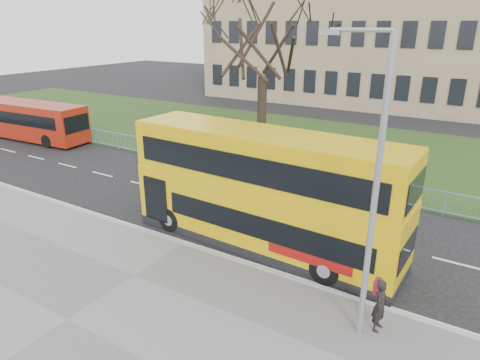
% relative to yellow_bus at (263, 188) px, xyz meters
% --- Properties ---
extents(ground, '(120.00, 120.00, 0.00)m').
position_rel_yellow_bus_xyz_m(ground, '(-2.50, -0.11, -2.33)').
color(ground, black).
rests_on(ground, ground).
extents(pavement, '(80.00, 10.50, 0.12)m').
position_rel_yellow_bus_xyz_m(pavement, '(-2.50, -6.86, -2.27)').
color(pavement, slate).
rests_on(pavement, ground).
extents(kerb, '(80.00, 0.20, 0.14)m').
position_rel_yellow_bus_xyz_m(kerb, '(-2.50, -1.66, -2.26)').
color(kerb, '#98989B').
rests_on(kerb, ground).
extents(grass_verge, '(80.00, 15.40, 0.08)m').
position_rel_yellow_bus_xyz_m(grass_verge, '(-2.50, 14.19, -2.29)').
color(grass_verge, '#223714').
rests_on(grass_verge, ground).
extents(guard_railing, '(40.00, 0.12, 1.10)m').
position_rel_yellow_bus_xyz_m(guard_railing, '(-2.50, 6.49, -1.78)').
color(guard_railing, '#7FA0E2').
rests_on(guard_railing, ground).
extents(bare_tree, '(8.18, 8.18, 11.69)m').
position_rel_yellow_bus_xyz_m(bare_tree, '(-5.50, 9.89, 3.60)').
color(bare_tree, black).
rests_on(bare_tree, grass_verge).
extents(civic_building, '(30.00, 15.00, 14.00)m').
position_rel_yellow_bus_xyz_m(civic_building, '(-7.50, 34.89, 4.67)').
color(civic_building, '#8F735B').
rests_on(civic_building, ground).
extents(yellow_bus, '(10.45, 2.90, 4.34)m').
position_rel_yellow_bus_xyz_m(yellow_bus, '(0.00, 0.00, 0.00)').
color(yellow_bus, '#D6AB09').
rests_on(yellow_bus, ground).
extents(red_bus, '(10.22, 2.96, 2.66)m').
position_rel_yellow_bus_xyz_m(red_bus, '(-22.07, 5.01, -0.91)').
color(red_bus, maroon).
rests_on(red_bus, ground).
extents(pedestrian, '(0.39, 0.57, 1.53)m').
position_rel_yellow_bus_xyz_m(pedestrian, '(5.05, -2.69, -1.44)').
color(pedestrian, black).
rests_on(pedestrian, pavement).
extents(street_lamp, '(1.64, 0.40, 7.76)m').
position_rel_yellow_bus_xyz_m(street_lamp, '(4.57, -3.12, 2.05)').
color(street_lamp, gray).
rests_on(street_lamp, pavement).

